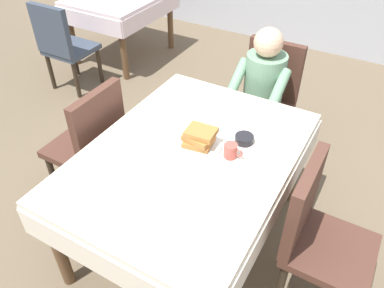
# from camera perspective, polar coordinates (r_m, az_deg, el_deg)

# --- Properties ---
(ground_plane) EXTENTS (14.00, 14.00, 0.00)m
(ground_plane) POSITION_cam_1_polar(r_m,az_deg,el_deg) (2.70, -0.35, -13.37)
(ground_plane) COLOR brown
(dining_table_main) EXTENTS (1.12, 1.52, 0.74)m
(dining_table_main) POSITION_cam_1_polar(r_m,az_deg,el_deg) (2.22, -0.41, -3.08)
(dining_table_main) COLOR silver
(dining_table_main) RESTS_ON ground
(chair_diner) EXTENTS (0.44, 0.45, 0.93)m
(chair_diner) POSITION_cam_1_polar(r_m,az_deg,el_deg) (3.15, 11.18, 7.51)
(chair_diner) COLOR #4C2D23
(chair_diner) RESTS_ON ground
(diner_person) EXTENTS (0.40, 0.43, 1.12)m
(diner_person) POSITION_cam_1_polar(r_m,az_deg,el_deg) (2.95, 10.42, 8.46)
(diner_person) COLOR gray
(diner_person) RESTS_ON ground
(chair_left_side) EXTENTS (0.45, 0.44, 0.93)m
(chair_left_side) POSITION_cam_1_polar(r_m,az_deg,el_deg) (2.68, -14.79, 0.60)
(chair_left_side) COLOR #4C2D23
(chair_left_side) RESTS_ON ground
(chair_right_side) EXTENTS (0.45, 0.44, 0.93)m
(chair_right_side) POSITION_cam_1_polar(r_m,az_deg,el_deg) (2.15, 18.10, -12.22)
(chair_right_side) COLOR #4C2D23
(chair_right_side) RESTS_ON ground
(plate_breakfast) EXTENTS (0.28, 0.28, 0.02)m
(plate_breakfast) POSITION_cam_1_polar(r_m,az_deg,el_deg) (2.20, 0.81, -0.12)
(plate_breakfast) COLOR white
(plate_breakfast) RESTS_ON dining_table_main
(breakfast_stack) EXTENTS (0.18, 0.17, 0.10)m
(breakfast_stack) POSITION_cam_1_polar(r_m,az_deg,el_deg) (2.17, 1.08, 1.00)
(breakfast_stack) COLOR #A36B33
(breakfast_stack) RESTS_ON plate_breakfast
(cup_coffee) EXTENTS (0.11, 0.08, 0.08)m
(cup_coffee) POSITION_cam_1_polar(r_m,az_deg,el_deg) (2.12, 5.83, -1.02)
(cup_coffee) COLOR #B24C42
(cup_coffee) RESTS_ON dining_table_main
(bowl_butter) EXTENTS (0.11, 0.11, 0.04)m
(bowl_butter) POSITION_cam_1_polar(r_m,az_deg,el_deg) (2.24, 7.82, 0.76)
(bowl_butter) COLOR black
(bowl_butter) RESTS_ON dining_table_main
(syrup_pitcher) EXTENTS (0.08, 0.08, 0.07)m
(syrup_pitcher) POSITION_cam_1_polar(r_m,az_deg,el_deg) (2.40, -1.13, 4.48)
(syrup_pitcher) COLOR silver
(syrup_pitcher) RESTS_ON dining_table_main
(fork_left_of_plate) EXTENTS (0.03, 0.18, 0.00)m
(fork_left_of_plate) POSITION_cam_1_polar(r_m,az_deg,el_deg) (2.27, -3.62, 1.00)
(fork_left_of_plate) COLOR silver
(fork_left_of_plate) RESTS_ON dining_table_main
(knife_right_of_plate) EXTENTS (0.02, 0.20, 0.00)m
(knife_right_of_plate) POSITION_cam_1_polar(r_m,az_deg,el_deg) (2.13, 5.01, -2.14)
(knife_right_of_plate) COLOR silver
(knife_right_of_plate) RESTS_ON dining_table_main
(spoon_near_edge) EXTENTS (0.15, 0.04, 0.00)m
(spoon_near_edge) POSITION_cam_1_polar(r_m,az_deg,el_deg) (1.97, -3.29, -6.32)
(spoon_near_edge) COLOR silver
(spoon_near_edge) RESTS_ON dining_table_main
(napkin_folded) EXTENTS (0.17, 0.13, 0.01)m
(napkin_folded) POSITION_cam_1_polar(r_m,az_deg,el_deg) (2.24, -7.25, 0.06)
(napkin_folded) COLOR white
(napkin_folded) RESTS_ON dining_table_main
(background_table_far) EXTENTS (0.92, 1.12, 0.74)m
(background_table_far) POSITION_cam_1_polar(r_m,az_deg,el_deg) (4.74, -10.67, 19.76)
(background_table_far) COLOR silver
(background_table_far) RESTS_ON ground
(background_chair_empty) EXTENTS (0.44, 0.45, 0.93)m
(background_chair_empty) POSITION_cam_1_polar(r_m,az_deg,el_deg) (4.14, -18.85, 14.12)
(background_chair_empty) COLOR #384251
(background_chair_empty) RESTS_ON ground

